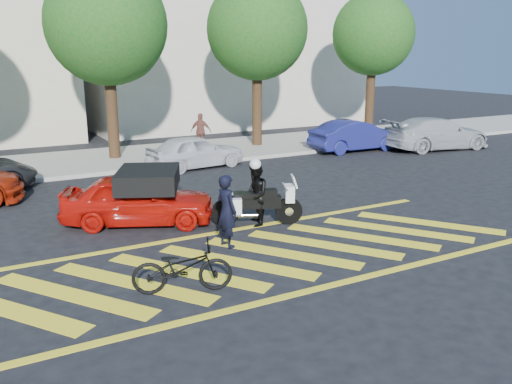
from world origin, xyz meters
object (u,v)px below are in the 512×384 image
red_convertible (139,199)px  officer_bike (227,211)px  officer_moto (255,195)px  parked_far_right (436,133)px  parked_mid_right (195,151)px  police_motorcycle (256,204)px  parked_right (355,136)px  bicycle (182,267)px

red_convertible → officer_bike: bearing=-129.4°
officer_moto → parked_far_right: 13.69m
parked_far_right → parked_mid_right: bearing=90.3°
officer_bike → parked_far_right: bearing=-74.7°
red_convertible → parked_mid_right: bearing=-9.7°
police_motorcycle → red_convertible: 2.95m
police_motorcycle → parked_right: bearing=62.2°
parked_right → officer_bike: bearing=131.1°
bicycle → red_convertible: red_convertible is taller
parked_mid_right → officer_moto: bearing=163.0°
red_convertible → bicycle: bearing=-162.1°
parked_right → parked_mid_right: bearing=92.3°
parked_right → parked_far_right: size_ratio=0.84×
parked_mid_right → parked_right: size_ratio=0.89×
police_motorcycle → parked_far_right: (12.38, 5.79, 0.17)m
officer_moto → parked_right: bearing=152.2°
bicycle → police_motorcycle: size_ratio=0.84×
police_motorcycle → officer_bike: bearing=-117.7°
officer_bike → officer_moto: bearing=-62.4°
officer_bike → parked_far_right: 15.31m
red_convertible → parked_far_right: parked_far_right is taller
red_convertible → parked_right: parked_right is taller
bicycle → parked_mid_right: (4.42, 10.03, 0.15)m
officer_bike → officer_moto: 1.67m
parked_far_right → red_convertible: bearing=113.6°
officer_bike → parked_mid_right: (2.67, 8.25, -0.19)m
officer_bike → bicycle: officer_bike is taller
red_convertible → parked_far_right: bearing=-49.2°
bicycle → red_convertible: (0.52, 4.33, 0.17)m
officer_bike → parked_mid_right: 8.67m
parked_mid_right → parked_far_right: bearing=-103.4°
officer_bike → red_convertible: 2.83m
parked_right → police_motorcycle: bearing=131.1°
police_motorcycle → red_convertible: size_ratio=0.57×
officer_bike → red_convertible: officer_bike is taller
officer_moto → parked_mid_right: (1.37, 7.20, -0.16)m
officer_moto → parked_mid_right: 7.33m
bicycle → parked_mid_right: parked_mid_right is taller
officer_bike → officer_moto: officer_bike is taller
police_motorcycle → parked_far_right: bearing=48.5°
police_motorcycle → parked_right: size_ratio=0.52×
officer_bike → police_motorcycle: size_ratio=0.76×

